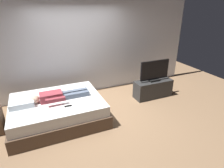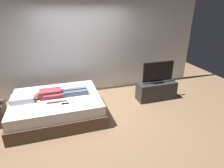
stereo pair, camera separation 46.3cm
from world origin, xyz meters
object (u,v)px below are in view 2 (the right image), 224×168
at_px(pillow, 22,99).
at_px(remote, 65,103).
at_px(tv, 158,73).
at_px(bed, 57,107).
at_px(person, 57,93).
at_px(tv_stand, 156,91).

bearing_deg(pillow, remote, -24.14).
height_order(remote, tv, tv).
bearing_deg(tv, pillow, -177.47).
height_order(pillow, tv, tv).
distance_m(bed, person, 0.36).
relative_size(pillow, remote, 3.20).
height_order(person, tv_stand, person).
xyz_separation_m(bed, remote, (0.18, -0.39, 0.29)).
bearing_deg(tv, person, -177.01).
height_order(bed, tv_stand, bed).
distance_m(remote, tv, 2.59).
distance_m(pillow, tv, 3.41).
xyz_separation_m(pillow, remote, (0.88, -0.39, -0.05)).
relative_size(bed, person, 1.62).
height_order(pillow, tv_stand, pillow).
bearing_deg(tv_stand, tv, 0.00).
bearing_deg(person, bed, -159.58).
bearing_deg(person, pillow, -179.15).
distance_m(bed, tv_stand, 2.71).
bearing_deg(bed, person, 20.42).
xyz_separation_m(pillow, person, (0.73, 0.01, 0.02)).
xyz_separation_m(person, tv_stand, (2.67, 0.14, -0.37)).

